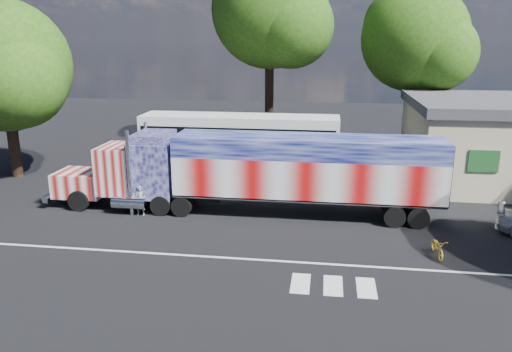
# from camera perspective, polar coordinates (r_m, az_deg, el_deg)

# --- Properties ---
(ground) EXTENTS (100.00, 100.00, 0.00)m
(ground) POSITION_cam_1_polar(r_m,az_deg,el_deg) (23.64, -1.05, -6.37)
(ground) COLOR black
(lane_markings) EXTENTS (30.00, 2.67, 0.01)m
(lane_markings) POSITION_cam_1_polar(r_m,az_deg,el_deg) (20.02, 2.11, -10.59)
(lane_markings) COLOR silver
(lane_markings) RESTS_ON ground
(semi_truck) EXTENTS (20.60, 3.25, 4.39)m
(semi_truck) POSITION_cam_1_polar(r_m,az_deg,el_deg) (25.52, 0.13, 0.63)
(semi_truck) COLOR black
(semi_truck) RESTS_ON ground
(coach_bus) EXTENTS (13.22, 3.08, 3.85)m
(coach_bus) POSITION_cam_1_polar(r_m,az_deg,el_deg) (33.68, -1.87, 3.81)
(coach_bus) COLOR white
(coach_bus) RESTS_ON ground
(woman) EXTENTS (0.64, 0.48, 1.57)m
(woman) POSITION_cam_1_polar(r_m,az_deg,el_deg) (26.22, -13.08, -2.73)
(woman) COLOR slate
(woman) RESTS_ON ground
(bicycle) EXTENTS (0.65, 1.57, 0.81)m
(bicycle) POSITION_cam_1_polar(r_m,az_deg,el_deg) (22.28, 20.05, -7.65)
(bicycle) COLOR gold
(bicycle) RESTS_ON ground
(tree_w_a) EXTENTS (8.63, 8.22, 11.26)m
(tree_w_a) POSITION_cam_1_polar(r_m,az_deg,el_deg) (35.37, -26.75, 11.13)
(tree_w_a) COLOR black
(tree_w_a) RESTS_ON ground
(tree_n_mid) EXTENTS (9.47, 9.02, 15.44)m
(tree_n_mid) POSITION_cam_1_polar(r_m,az_deg,el_deg) (40.46, 1.81, 18.38)
(tree_n_mid) COLOR black
(tree_n_mid) RESTS_ON ground
(tree_ne_a) EXTENTS (8.33, 7.93, 12.76)m
(tree_ne_a) POSITION_cam_1_polar(r_m,az_deg,el_deg) (40.34, 17.88, 14.67)
(tree_ne_a) COLOR black
(tree_ne_a) RESTS_ON ground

